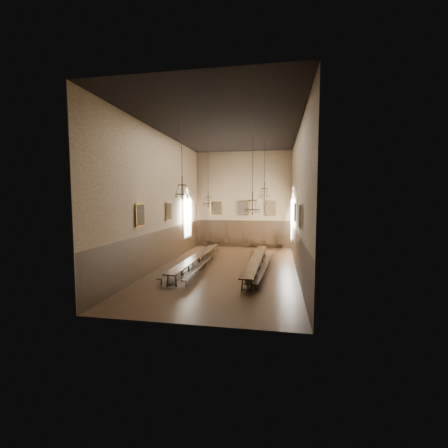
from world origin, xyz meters
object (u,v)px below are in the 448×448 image
(bench_right_outer, at_px, (266,265))
(chair_0, at_px, (207,243))
(chair_7, at_px, (281,245))
(chandelier_back_right, at_px, (264,192))
(bench_right_inner, at_px, (250,265))
(chair_6, at_px, (268,245))
(chandelier_back_left, at_px, (208,199))
(table_left, at_px, (196,262))
(chandelier_front_left, at_px, (182,189))
(chandelier_front_right, at_px, (252,203))
(chair_5, at_px, (257,245))
(bench_left_outer, at_px, (188,263))
(chair_2, at_px, (226,244))
(table_right, at_px, (256,264))
(chair_1, at_px, (216,244))
(bench_left_inner, at_px, (205,263))
(chair_4, at_px, (246,245))

(bench_right_outer, bearing_deg, chair_0, 125.15)
(chair_7, relative_size, chandelier_back_right, 0.22)
(bench_right_inner, relative_size, chair_6, 11.21)
(chandelier_back_left, bearing_deg, chair_7, 45.66)
(table_left, height_order, bench_right_outer, table_left)
(chandelier_front_left, height_order, chandelier_front_right, same)
(chair_5, relative_size, chandelier_front_right, 0.18)
(bench_left_outer, bearing_deg, table_left, -1.27)
(chair_2, relative_size, chandelier_front_left, 0.23)
(chair_6, distance_m, chandelier_front_left, 12.79)
(table_right, distance_m, chandelier_front_right, 4.50)
(chair_1, height_order, chair_2, chair_2)
(bench_left_inner, distance_m, chair_4, 8.63)
(table_right, distance_m, chair_5, 8.76)
(chair_5, relative_size, chandelier_back_right, 0.21)
(chair_7, bearing_deg, chair_2, 170.16)
(bench_right_outer, xyz_separation_m, chair_1, (-5.09, 8.51, 0.00))
(chandelier_back_right, height_order, chandelier_front_right, same)
(chair_0, distance_m, chandelier_back_left, 7.12)
(bench_left_inner, relative_size, chandelier_front_right, 1.97)
(chandelier_back_right, xyz_separation_m, chandelier_front_left, (-4.57, -5.10, 0.06))
(bench_right_outer, relative_size, chair_6, 11.60)
(table_right, relative_size, bench_left_outer, 1.10)
(chair_5, bearing_deg, table_right, -89.14)
(chair_7, bearing_deg, bench_left_outer, -136.52)
(table_left, relative_size, chandelier_front_left, 2.31)
(bench_right_inner, height_order, chair_5, chair_5)
(chandelier_back_left, relative_size, chandelier_back_right, 1.13)
(chair_0, bearing_deg, chandelier_back_right, -50.12)
(table_left, xyz_separation_m, bench_right_inner, (3.60, 0.15, -0.11))
(table_left, xyz_separation_m, chair_2, (0.54, 8.63, -0.09))
(bench_left_outer, height_order, chair_0, chair_0)
(table_left, height_order, chair_2, chair_2)
(chair_2, relative_size, chair_5, 1.08)
(chandelier_front_right, bearing_deg, bench_right_inner, 97.32)
(chair_4, bearing_deg, chair_5, 4.92)
(bench_right_inner, bearing_deg, bench_left_outer, -178.06)
(bench_left_inner, relative_size, chair_0, 9.89)
(table_right, height_order, chandelier_front_left, chandelier_front_left)
(chair_0, distance_m, chair_1, 0.86)
(chair_6, height_order, chandelier_back_right, chandelier_back_right)
(table_right, bearing_deg, chair_5, 93.48)
(chandelier_back_left, bearing_deg, bench_right_outer, -32.77)
(chair_7, xyz_separation_m, chandelier_back_right, (-1.29, -5.75, 4.79))
(chair_0, bearing_deg, bench_right_inner, -65.09)
(table_right, relative_size, bench_right_inner, 1.04)
(bench_right_inner, xyz_separation_m, chair_0, (-4.93, 8.50, 0.03))
(chair_0, bearing_deg, bench_left_outer, -90.05)
(bench_left_outer, relative_size, chair_7, 9.57)
(chandelier_front_left, distance_m, chandelier_front_right, 4.23)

